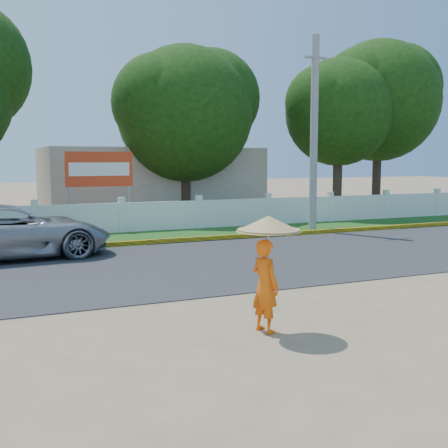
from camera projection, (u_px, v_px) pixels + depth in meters
name	position (u px, v px, depth m)	size (l,w,h in m)	color
ground	(268.00, 306.00, 10.22)	(120.00, 120.00, 0.00)	#9E8460
road	(185.00, 264.00, 14.31)	(60.00, 7.00, 0.02)	#38383A
grass_verge	(132.00, 238.00, 19.09)	(60.00, 3.50, 0.03)	#2D601E
curb	(146.00, 242.00, 17.53)	(40.00, 0.18, 0.16)	yellow
fence	(122.00, 218.00, 20.34)	(40.00, 0.10, 1.10)	silver
building_near	(149.00, 181.00, 27.60)	(10.00, 6.00, 3.20)	#B7AD99
utility_pole	(314.00, 135.00, 20.46)	(0.28, 0.28, 7.10)	gray
vehicle	(11.00, 232.00, 15.04)	(2.43, 5.27, 1.46)	#97989E
monk_with_parasol	(267.00, 257.00, 8.60)	(1.00, 1.00, 1.81)	#FF610D
billboard	(99.00, 173.00, 20.94)	(2.50, 0.13, 2.95)	gray
tree_row	(133.00, 103.00, 23.25)	(32.69, 6.93, 8.68)	#473828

